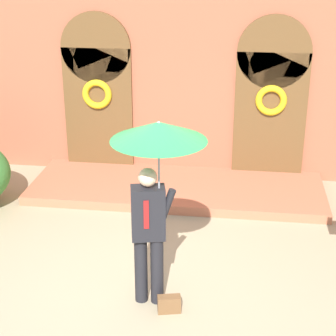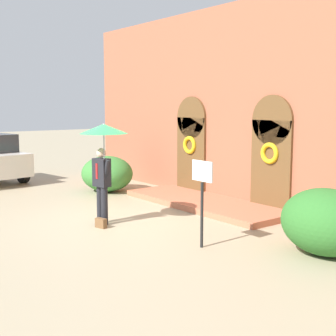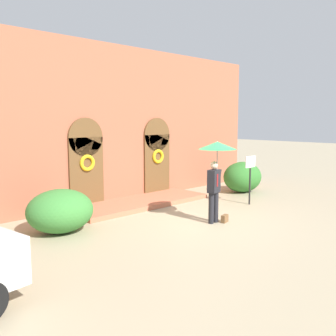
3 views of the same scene
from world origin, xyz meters
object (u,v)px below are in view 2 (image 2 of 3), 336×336
(person_with_umbrella, at_px, (103,143))
(handbag, at_px, (101,223))
(shrub_right, at_px, (325,222))
(shrub_left, at_px, (107,174))
(sign_post, at_px, (202,189))

(person_with_umbrella, distance_m, handbag, 1.82)
(handbag, xyz_separation_m, shrub_right, (4.26, 2.36, 0.52))
(shrub_left, bearing_deg, sign_post, -14.14)
(person_with_umbrella, height_order, shrub_right, person_with_umbrella)
(person_with_umbrella, distance_m, shrub_left, 4.57)
(sign_post, bearing_deg, handbag, -161.60)
(handbag, xyz_separation_m, sign_post, (2.51, 0.84, 1.05))
(shrub_left, relative_size, shrub_right, 1.02)
(person_with_umbrella, height_order, shrub_left, person_with_umbrella)
(handbag, bearing_deg, shrub_right, 15.37)
(handbag, height_order, shrub_right, shrub_right)
(sign_post, distance_m, shrub_left, 6.66)
(sign_post, xyz_separation_m, shrub_left, (-6.43, 1.62, -0.59))
(shrub_left, distance_m, shrub_right, 8.18)
(person_with_umbrella, bearing_deg, handbag, -48.20)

